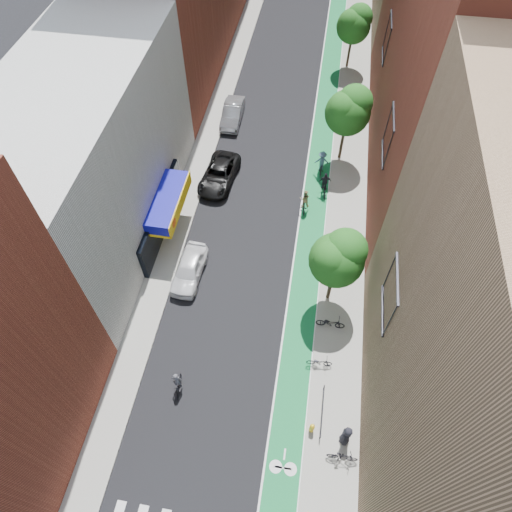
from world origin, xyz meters
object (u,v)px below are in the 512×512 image
at_px(parked_car_white, 189,269).
at_px(fire_hydrant, 312,428).
at_px(parked_car_black, 219,174).
at_px(parked_car_silver, 232,113).
at_px(cyclist_lane_mid, 324,186).
at_px(pedestrian, 346,435).
at_px(cyclist_lead, 178,384).
at_px(cyclist_lane_far, 322,164).
at_px(cyclist_lane_near, 304,202).

xyz_separation_m(parked_car_white, fire_hydrant, (9.27, -9.13, -0.17)).
xyz_separation_m(parked_car_black, parked_car_silver, (-0.43, 7.88, 0.04)).
distance_m(parked_car_silver, cyclist_lane_mid, 11.84).
bearing_deg(parked_car_silver, fire_hydrant, -70.85).
relative_size(parked_car_silver, fire_hydrant, 5.70).
xyz_separation_m(parked_car_silver, pedestrian, (11.44, -26.63, 0.29)).
distance_m(cyclist_lead, cyclist_lane_far, 20.83).
height_order(cyclist_lane_mid, fire_hydrant, cyclist_lane_mid).
bearing_deg(pedestrian, parked_car_white, -110.02).
height_order(parked_car_black, cyclist_lane_near, cyclist_lane_near).
relative_size(cyclist_lane_mid, pedestrian, 1.09).
xyz_separation_m(parked_car_white, cyclist_lead, (1.33, -7.95, -0.12)).
relative_size(cyclist_lane_near, cyclist_lane_far, 0.93).
bearing_deg(cyclist_lane_near, parked_car_black, -22.31).
bearing_deg(fire_hydrant, parked_car_black, 116.37).
relative_size(cyclist_lead, pedestrian, 1.05).
bearing_deg(cyclist_lead, cyclist_lane_near, -117.19).
distance_m(parked_car_black, pedestrian, 21.75).
bearing_deg(fire_hydrant, cyclist_lane_near, 97.24).
xyz_separation_m(parked_car_black, cyclist_lane_mid, (8.47, 0.07, -0.00)).
bearing_deg(parked_car_black, cyclist_lane_near, -10.00).
bearing_deg(fire_hydrant, parked_car_white, 135.45).
xyz_separation_m(cyclist_lane_mid, pedestrian, (2.54, -18.82, 0.33)).
distance_m(parked_car_black, cyclist_lane_far, 8.39).
bearing_deg(fire_hydrant, cyclist_lane_far, 93.10).
bearing_deg(parked_car_white, pedestrian, -37.71).
distance_m(cyclist_lane_mid, cyclist_lane_far, 2.32).
relative_size(parked_car_silver, pedestrian, 2.56).
bearing_deg(parked_car_silver, cyclist_lane_far, -33.98).
bearing_deg(cyclist_lane_mid, pedestrian, 87.66).
distance_m(parked_car_black, fire_hydrant, 20.68).
height_order(cyclist_lane_near, fire_hydrant, cyclist_lane_near).
relative_size(parked_car_black, cyclist_lead, 2.74).
bearing_deg(cyclist_lane_far, cyclist_lane_mid, 99.03).
xyz_separation_m(parked_car_black, fire_hydrant, (9.18, -18.52, -0.14)).
bearing_deg(parked_car_black, cyclist_lead, -80.16).
relative_size(parked_car_black, cyclist_lane_far, 2.50).
xyz_separation_m(pedestrian, fire_hydrant, (-1.83, 0.23, -0.47)).
height_order(cyclist_lead, cyclist_lane_far, cyclist_lane_far).
xyz_separation_m(cyclist_lane_far, fire_hydrant, (1.13, -20.87, -0.36)).
relative_size(cyclist_lead, cyclist_lane_near, 0.98).
distance_m(parked_car_black, cyclist_lead, 17.39).
bearing_deg(pedestrian, fire_hydrant, -76.99).
xyz_separation_m(cyclist_lane_mid, fire_hydrant, (0.71, -18.60, -0.14)).
bearing_deg(cyclist_lead, cyclist_lane_mid, -118.90).
bearing_deg(fire_hydrant, cyclist_lane_mid, 92.19).
height_order(parked_car_white, fire_hydrant, parked_car_white).
distance_m(parked_car_white, fire_hydrant, 13.01).
xyz_separation_m(parked_car_silver, cyclist_lane_near, (7.51, -9.88, 0.05)).
relative_size(parked_car_black, fire_hydrant, 6.44).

